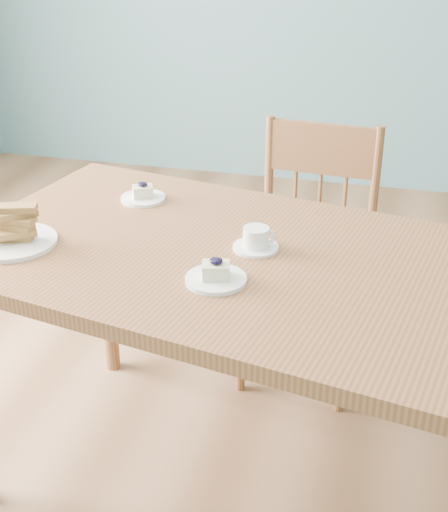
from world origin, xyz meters
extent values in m
cube|color=#9A6B47|center=(0.00, 0.00, -0.01)|extent=(5.00, 5.00, 0.01)
cube|color=#935A37|center=(-0.14, -0.21, 0.79)|extent=(1.65, 1.14, 0.04)
cylinder|color=#935A37|center=(-0.75, 0.28, 0.38)|extent=(0.06, 0.06, 0.76)
cube|color=#935A37|center=(-0.04, 0.43, 0.44)|extent=(0.46, 0.44, 0.04)
cylinder|color=#935A37|center=(-0.24, 0.27, 0.21)|extent=(0.03, 0.03, 0.42)
cylinder|color=#935A37|center=(0.13, 0.24, 0.21)|extent=(0.03, 0.03, 0.42)
cylinder|color=#935A37|center=(-0.21, 0.62, 0.21)|extent=(0.03, 0.03, 0.42)
cylinder|color=#935A37|center=(0.16, 0.59, 0.21)|extent=(0.03, 0.03, 0.42)
cylinder|color=#935A37|center=(-0.22, 0.63, 0.70)|extent=(0.03, 0.03, 0.48)
cylinder|color=#935A37|center=(0.17, 0.60, 0.70)|extent=(0.03, 0.03, 0.48)
cube|color=#935A37|center=(-0.03, 0.61, 0.84)|extent=(0.37, 0.05, 0.18)
cylinder|color=#935A37|center=(-0.12, 0.62, 0.60)|extent=(0.01, 0.01, 0.29)
cylinder|color=#935A37|center=(-0.03, 0.61, 0.60)|extent=(0.01, 0.01, 0.29)
cylinder|color=#935A37|center=(0.07, 0.60, 0.60)|extent=(0.01, 0.01, 0.29)
cylinder|color=white|center=(-0.16, -0.36, 0.81)|extent=(0.15, 0.15, 0.01)
cube|color=beige|center=(-0.16, -0.36, 0.84)|extent=(0.08, 0.07, 0.04)
ellipsoid|color=black|center=(-0.16, -0.36, 0.86)|extent=(0.03, 0.03, 0.01)
sphere|color=black|center=(-0.15, -0.36, 0.86)|extent=(0.01, 0.01, 0.01)
sphere|color=black|center=(-0.17, -0.36, 0.86)|extent=(0.01, 0.01, 0.01)
sphere|color=black|center=(-0.16, -0.37, 0.86)|extent=(0.01, 0.01, 0.01)
cylinder|color=white|center=(-0.51, 0.08, 0.81)|extent=(0.14, 0.14, 0.01)
cube|color=beige|center=(-0.51, 0.08, 0.84)|extent=(0.07, 0.07, 0.03)
ellipsoid|color=black|center=(-0.51, 0.08, 0.86)|extent=(0.03, 0.03, 0.01)
sphere|color=black|center=(-0.50, 0.08, 0.86)|extent=(0.01, 0.01, 0.01)
sphere|color=black|center=(-0.52, 0.09, 0.86)|extent=(0.01, 0.01, 0.01)
sphere|color=black|center=(-0.51, 0.07, 0.86)|extent=(0.01, 0.01, 0.01)
cylinder|color=white|center=(-0.10, -0.17, 0.81)|extent=(0.12, 0.12, 0.01)
cylinder|color=white|center=(-0.10, -0.17, 0.84)|extent=(0.09, 0.09, 0.05)
cylinder|color=brown|center=(-0.10, -0.17, 0.86)|extent=(0.06, 0.06, 0.00)
torus|color=white|center=(-0.07, -0.15, 0.84)|extent=(0.04, 0.02, 0.04)
cylinder|color=white|center=(-0.74, -0.30, 0.81)|extent=(0.24, 0.24, 0.01)
camera|label=1|loc=(0.24, -1.83, 1.64)|focal=50.00mm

